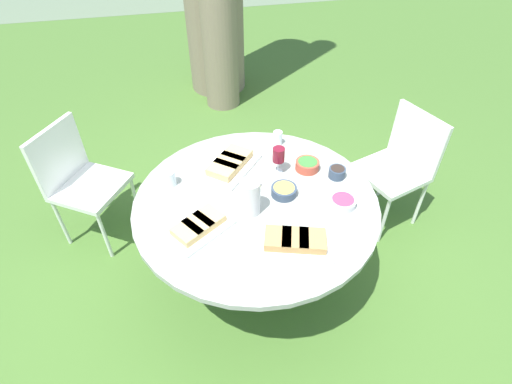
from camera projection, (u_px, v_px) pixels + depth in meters
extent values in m
plane|color=#446B2B|center=(256.00, 275.00, 2.78)|extent=(40.00, 40.00, 0.00)
cylinder|color=#4C4C51|center=(256.00, 274.00, 2.77)|extent=(0.54, 0.54, 0.02)
cylinder|color=#4C4C51|center=(256.00, 242.00, 2.54)|extent=(0.11, 0.11, 0.66)
cylinder|color=#9EA399|center=(256.00, 202.00, 2.31)|extent=(1.41, 1.41, 0.03)
cube|color=silver|center=(390.00, 173.00, 2.91)|extent=(0.54, 0.55, 0.04)
cube|color=silver|center=(417.00, 139.00, 2.83)|extent=(0.16, 0.43, 0.42)
cylinder|color=silver|center=(348.00, 190.00, 3.12)|extent=(0.03, 0.03, 0.43)
cylinder|color=silver|center=(384.00, 221.00, 2.87)|extent=(0.03, 0.03, 0.43)
cylinder|color=silver|center=(383.00, 175.00, 3.26)|extent=(0.03, 0.03, 0.43)
cylinder|color=silver|center=(420.00, 203.00, 3.01)|extent=(0.03, 0.03, 0.43)
cube|color=silver|center=(91.00, 187.00, 2.79)|extent=(0.59, 0.60, 0.04)
cube|color=silver|center=(58.00, 155.00, 2.69)|extent=(0.26, 0.39, 0.42)
cylinder|color=silver|center=(105.00, 236.00, 2.76)|extent=(0.03, 0.03, 0.43)
cylinder|color=silver|center=(136.00, 200.00, 3.04)|extent=(0.03, 0.03, 0.43)
cylinder|color=silver|center=(61.00, 223.00, 2.86)|extent=(0.03, 0.03, 0.43)
cylinder|color=silver|center=(95.00, 189.00, 3.13)|extent=(0.03, 0.03, 0.43)
cylinder|color=silver|center=(250.00, 197.00, 2.16)|extent=(0.11, 0.11, 0.21)
cone|color=silver|center=(259.00, 183.00, 2.11)|extent=(0.03, 0.03, 0.03)
cylinder|color=silver|center=(278.00, 171.00, 2.49)|extent=(0.06, 0.06, 0.01)
cylinder|color=silver|center=(278.00, 166.00, 2.46)|extent=(0.01, 0.01, 0.08)
cylinder|color=maroon|center=(279.00, 155.00, 2.41)|extent=(0.07, 0.07, 0.09)
cube|color=white|center=(295.00, 244.00, 2.04)|extent=(0.44, 0.33, 0.02)
cube|color=#B2844C|center=(312.00, 241.00, 2.01)|extent=(0.17, 0.18, 0.04)
cube|color=#B2844C|center=(295.00, 240.00, 2.02)|extent=(0.17, 0.18, 0.04)
cube|color=#B2844C|center=(278.00, 239.00, 2.02)|extent=(0.17, 0.18, 0.04)
cube|color=white|center=(230.00, 167.00, 2.52)|extent=(0.44, 0.46, 0.02)
cube|color=tan|center=(222.00, 170.00, 2.43)|extent=(0.21, 0.21, 0.05)
cube|color=tan|center=(230.00, 162.00, 2.49)|extent=(0.21, 0.21, 0.05)
cube|color=tan|center=(237.00, 155.00, 2.55)|extent=(0.21, 0.21, 0.05)
cube|color=white|center=(199.00, 229.00, 2.12)|extent=(0.40, 0.37, 0.02)
cube|color=tan|center=(187.00, 233.00, 2.05)|extent=(0.18, 0.19, 0.04)
cube|color=tan|center=(198.00, 225.00, 2.10)|extent=(0.18, 0.19, 0.04)
cube|color=tan|center=(209.00, 217.00, 2.14)|extent=(0.18, 0.19, 0.04)
cylinder|color=#334256|center=(284.00, 191.00, 2.32)|extent=(0.15, 0.15, 0.05)
cylinder|color=#E0C147|center=(284.00, 189.00, 2.31)|extent=(0.12, 0.12, 0.02)
cylinder|color=#B74733|center=(307.00, 165.00, 2.50)|extent=(0.15, 0.15, 0.06)
cylinder|color=#387533|center=(308.00, 163.00, 2.48)|extent=(0.12, 0.12, 0.03)
cylinder|color=#334256|center=(337.00, 173.00, 2.44)|extent=(0.10, 0.10, 0.06)
cylinder|color=#2D231E|center=(337.00, 170.00, 2.42)|extent=(0.08, 0.08, 0.03)
cylinder|color=silver|center=(343.00, 202.00, 2.25)|extent=(0.15, 0.15, 0.04)
cylinder|color=#D6385B|center=(343.00, 200.00, 2.25)|extent=(0.12, 0.12, 0.02)
cylinder|color=silver|center=(170.00, 178.00, 2.37)|extent=(0.07, 0.07, 0.10)
cylinder|color=silver|center=(278.00, 138.00, 2.69)|extent=(0.06, 0.06, 0.10)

